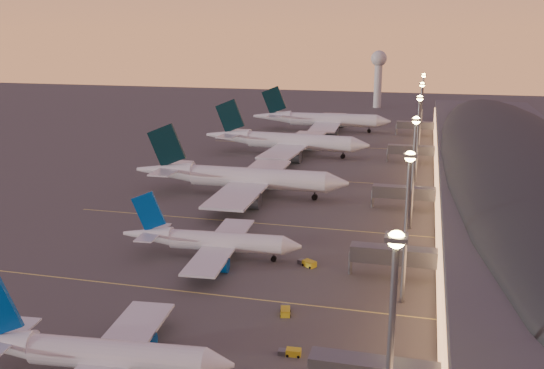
{
  "coord_description": "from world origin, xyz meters",
  "views": [
    {
      "loc": [
        38.01,
        -95.88,
        44.54
      ],
      "look_at": [
        2.0,
        45.0,
        7.0
      ],
      "focal_mm": 40.0,
      "sensor_mm": 36.0,
      "label": 1
    }
  ],
  "objects_px": {
    "baggage_tug_c": "(307,263)",
    "airliner_narrow_north": "(211,241)",
    "airliner_narrow_south": "(94,354)",
    "airliner_wide_mid": "(285,141)",
    "airliner_wide_far": "(321,120)",
    "radar_tower": "(378,69)",
    "baggage_tug_b": "(291,352)",
    "baggage_tug_d": "(285,311)",
    "airliner_wide_near": "(240,178)"
  },
  "relations": [
    {
      "from": "baggage_tug_b",
      "to": "baggage_tug_d",
      "type": "distance_m",
      "value": 12.82
    },
    {
      "from": "airliner_wide_near",
      "to": "airliner_wide_mid",
      "type": "distance_m",
      "value": 56.71
    },
    {
      "from": "airliner_narrow_south",
      "to": "radar_tower",
      "type": "relative_size",
      "value": 1.16
    },
    {
      "from": "airliner_narrow_south",
      "to": "airliner_wide_mid",
      "type": "bearing_deg",
      "value": 87.99
    },
    {
      "from": "airliner_narrow_south",
      "to": "baggage_tug_b",
      "type": "distance_m",
      "value": 26.65
    },
    {
      "from": "baggage_tug_b",
      "to": "airliner_wide_near",
      "type": "bearing_deg",
      "value": 108.09
    },
    {
      "from": "airliner_narrow_north",
      "to": "airliner_wide_mid",
      "type": "relative_size",
      "value": 0.6
    },
    {
      "from": "airliner_narrow_north",
      "to": "radar_tower",
      "type": "xyz_separation_m",
      "value": [
        12.06,
        248.43,
        18.47
      ]
    },
    {
      "from": "radar_tower",
      "to": "baggage_tug_b",
      "type": "bearing_deg",
      "value": -87.63
    },
    {
      "from": "airliner_narrow_south",
      "to": "baggage_tug_c",
      "type": "distance_m",
      "value": 49.23
    },
    {
      "from": "radar_tower",
      "to": "airliner_wide_near",
      "type": "bearing_deg",
      "value": -95.75
    },
    {
      "from": "airliner_narrow_south",
      "to": "airliner_wide_mid",
      "type": "xyz_separation_m",
      "value": [
        -8.72,
        147.43,
        1.57
      ]
    },
    {
      "from": "airliner_wide_near",
      "to": "radar_tower",
      "type": "relative_size",
      "value": 1.85
    },
    {
      "from": "airliner_narrow_north",
      "to": "baggage_tug_c",
      "type": "relative_size",
      "value": 9.06
    },
    {
      "from": "airliner_wide_far",
      "to": "baggage_tug_b",
      "type": "relative_size",
      "value": 18.84
    },
    {
      "from": "airliner_wide_mid",
      "to": "airliner_narrow_north",
      "type": "bearing_deg",
      "value": -81.87
    },
    {
      "from": "airliner_wide_near",
      "to": "airliner_wide_mid",
      "type": "xyz_separation_m",
      "value": [
        -0.32,
        56.71,
        0.09
      ]
    },
    {
      "from": "airliner_wide_near",
      "to": "baggage_tug_b",
      "type": "distance_m",
      "value": 85.13
    },
    {
      "from": "radar_tower",
      "to": "baggage_tug_d",
      "type": "bearing_deg",
      "value": -88.3
    },
    {
      "from": "baggage_tug_b",
      "to": "airliner_wide_mid",
      "type": "bearing_deg",
      "value": 99.39
    },
    {
      "from": "airliner_narrow_north",
      "to": "baggage_tug_d",
      "type": "xyz_separation_m",
      "value": [
        20.05,
        -20.43,
        -2.9
      ]
    },
    {
      "from": "airliner_narrow_north",
      "to": "baggage_tug_c",
      "type": "height_order",
      "value": "airliner_narrow_north"
    },
    {
      "from": "baggage_tug_c",
      "to": "airliner_wide_near",
      "type": "bearing_deg",
      "value": 154.5
    },
    {
      "from": "airliner_narrow_south",
      "to": "airliner_wide_near",
      "type": "xyz_separation_m",
      "value": [
        -8.4,
        90.72,
        1.48
      ]
    },
    {
      "from": "airliner_wide_near",
      "to": "baggage_tug_d",
      "type": "height_order",
      "value": "airliner_wide_near"
    },
    {
      "from": "baggage_tug_b",
      "to": "baggage_tug_c",
      "type": "relative_size",
      "value": 0.8
    },
    {
      "from": "airliner_narrow_north",
      "to": "airliner_wide_far",
      "type": "xyz_separation_m",
      "value": [
        -5.2,
        158.01,
        1.68
      ]
    },
    {
      "from": "airliner_narrow_south",
      "to": "baggage_tug_d",
      "type": "xyz_separation_m",
      "value": [
        19.99,
        24.27,
        -2.99
      ]
    },
    {
      "from": "airliner_wide_mid",
      "to": "airliner_wide_far",
      "type": "xyz_separation_m",
      "value": [
        3.46,
        55.29,
        0.02
      ]
    },
    {
      "from": "airliner_narrow_south",
      "to": "airliner_wide_mid",
      "type": "distance_m",
      "value": 147.7
    },
    {
      "from": "baggage_tug_b",
      "to": "baggage_tug_c",
      "type": "height_order",
      "value": "baggage_tug_c"
    },
    {
      "from": "airliner_wide_far",
      "to": "baggage_tug_b",
      "type": "height_order",
      "value": "airliner_wide_far"
    },
    {
      "from": "baggage_tug_b",
      "to": "radar_tower",
      "type": "bearing_deg",
      "value": 88.34
    },
    {
      "from": "airliner_narrow_north",
      "to": "baggage_tug_b",
      "type": "relative_size",
      "value": 11.27
    },
    {
      "from": "airliner_narrow_south",
      "to": "airliner_wide_near",
      "type": "relative_size",
      "value": 0.63
    },
    {
      "from": "airliner_wide_mid",
      "to": "baggage_tug_c",
      "type": "relative_size",
      "value": 15.08
    },
    {
      "from": "baggage_tug_b",
      "to": "airliner_narrow_north",
      "type": "bearing_deg",
      "value": 121.85
    },
    {
      "from": "airliner_narrow_north",
      "to": "radar_tower",
      "type": "relative_size",
      "value": 1.13
    },
    {
      "from": "airliner_narrow_north",
      "to": "radar_tower",
      "type": "bearing_deg",
      "value": 83.28
    },
    {
      "from": "airliner_wide_mid",
      "to": "radar_tower",
      "type": "relative_size",
      "value": 1.89
    },
    {
      "from": "airliner_wide_far",
      "to": "baggage_tug_d",
      "type": "distance_m",
      "value": 180.28
    },
    {
      "from": "radar_tower",
      "to": "baggage_tug_b",
      "type": "height_order",
      "value": "radar_tower"
    },
    {
      "from": "airliner_wide_near",
      "to": "baggage_tug_b",
      "type": "height_order",
      "value": "airliner_wide_near"
    },
    {
      "from": "airliner_narrow_south",
      "to": "radar_tower",
      "type": "bearing_deg",
      "value": 82.26
    },
    {
      "from": "baggage_tug_c",
      "to": "airliner_narrow_north",
      "type": "bearing_deg",
      "value": -145.82
    },
    {
      "from": "airliner_wide_mid",
      "to": "baggage_tug_b",
      "type": "height_order",
      "value": "airliner_wide_mid"
    },
    {
      "from": "radar_tower",
      "to": "baggage_tug_b",
      "type": "relative_size",
      "value": 9.94
    },
    {
      "from": "airliner_wide_near",
      "to": "baggage_tug_c",
      "type": "bearing_deg",
      "value": -59.62
    },
    {
      "from": "airliner_wide_far",
      "to": "baggage_tug_c",
      "type": "distance_m",
      "value": 159.62
    },
    {
      "from": "airliner_wide_near",
      "to": "baggage_tug_b",
      "type": "bearing_deg",
      "value": -68.97
    }
  ]
}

